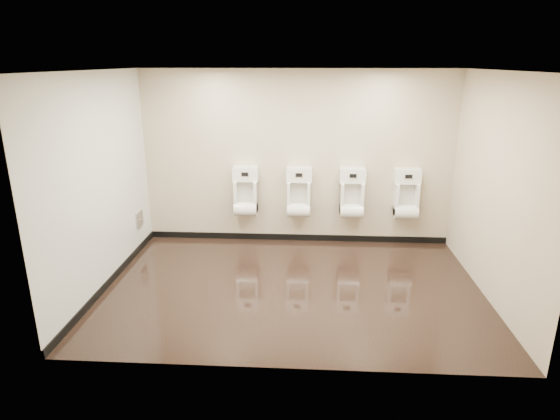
{
  "coord_description": "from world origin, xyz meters",
  "views": [
    {
      "loc": [
        0.17,
        -5.68,
        2.91
      ],
      "look_at": [
        -0.2,
        0.55,
        0.91
      ],
      "focal_mm": 30.0,
      "sensor_mm": 36.0,
      "label": 1
    }
  ],
  "objects_px": {
    "access_panel": "(140,220)",
    "urinal_1": "(299,196)",
    "urinal_2": "(352,196)",
    "urinal_0": "(246,195)",
    "urinal_3": "(406,197)"
  },
  "relations": [
    {
      "from": "access_panel",
      "to": "urinal_1",
      "type": "xyz_separation_m",
      "value": [
        2.52,
        0.41,
        0.32
      ]
    },
    {
      "from": "urinal_1",
      "to": "urinal_3",
      "type": "xyz_separation_m",
      "value": [
        1.72,
        0.0,
        0.0
      ]
    },
    {
      "from": "urinal_1",
      "to": "urinal_2",
      "type": "distance_m",
      "value": 0.85
    },
    {
      "from": "access_panel",
      "to": "urinal_0",
      "type": "bearing_deg",
      "value": 13.93
    },
    {
      "from": "access_panel",
      "to": "urinal_2",
      "type": "distance_m",
      "value": 3.41
    },
    {
      "from": "urinal_0",
      "to": "urinal_2",
      "type": "height_order",
      "value": "same"
    },
    {
      "from": "urinal_1",
      "to": "access_panel",
      "type": "bearing_deg",
      "value": -170.75
    },
    {
      "from": "access_panel",
      "to": "urinal_3",
      "type": "bearing_deg",
      "value": 5.53
    },
    {
      "from": "access_panel",
      "to": "urinal_2",
      "type": "xyz_separation_m",
      "value": [
        3.37,
        0.41,
        0.32
      ]
    },
    {
      "from": "urinal_2",
      "to": "urinal_3",
      "type": "xyz_separation_m",
      "value": [
        0.87,
        0.0,
        0.0
      ]
    },
    {
      "from": "urinal_2",
      "to": "urinal_0",
      "type": "bearing_deg",
      "value": 180.0
    },
    {
      "from": "urinal_0",
      "to": "urinal_1",
      "type": "relative_size",
      "value": 1.0
    },
    {
      "from": "urinal_0",
      "to": "urinal_2",
      "type": "relative_size",
      "value": 1.0
    },
    {
      "from": "urinal_1",
      "to": "urinal_3",
      "type": "relative_size",
      "value": 1.0
    },
    {
      "from": "access_panel",
      "to": "urinal_3",
      "type": "xyz_separation_m",
      "value": [
        4.24,
        0.41,
        0.32
      ]
    }
  ]
}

